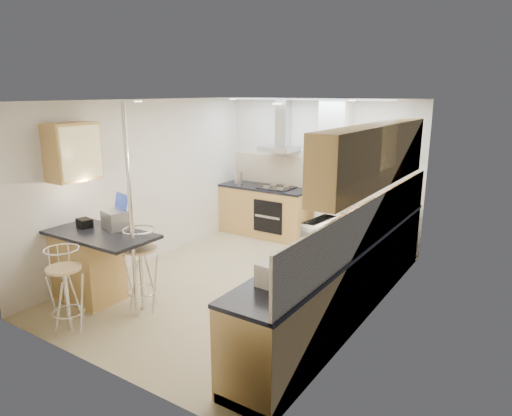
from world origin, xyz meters
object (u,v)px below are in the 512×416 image
Objects in this scene: bar_stool_end at (141,269)px; laptop at (115,220)px; bar_stool_near at (66,289)px; bread_bin at (281,272)px; microwave at (326,233)px.

laptop is at bearing 113.80° from bar_stool_end.
bar_stool_near is 2.45× the size of bread_bin.
bar_stool_end is (-1.98, -0.95, -0.54)m from microwave.
bar_stool_near is (-2.30, -1.77, -0.58)m from microwave.
microwave is at bearing 57.83° from bar_stool_near.
microwave reaches higher than laptop.
laptop is 0.72m from bar_stool_end.
bar_stool_end is at bearing 175.64° from bread_bin.
microwave reaches higher than bar_stool_near.
microwave is 0.50× the size of bar_stool_end.
microwave is 1.31× the size of bread_bin.
laptop is (-2.46, -0.89, -0.01)m from microwave.
bread_bin is (2.56, -0.29, -0.03)m from laptop.
bar_stool_end is (0.32, 0.82, 0.03)m from bar_stool_near.
laptop is 0.34× the size of bar_stool_near.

